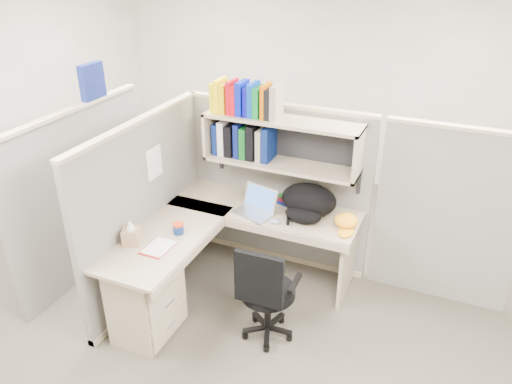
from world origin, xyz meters
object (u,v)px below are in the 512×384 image
at_px(backpack, 307,203).
at_px(snack_canister, 178,228).
at_px(task_chair, 266,307).
at_px(laptop, 253,202).
at_px(desk, 180,275).

bearing_deg(backpack, snack_canister, -144.20).
height_order(snack_canister, task_chair, task_chair).
xyz_separation_m(snack_canister, task_chair, (0.85, -0.13, -0.45)).
bearing_deg(task_chair, snack_canister, 171.62).
relative_size(laptop, task_chair, 0.37).
bearing_deg(snack_canister, task_chair, -8.38).
bearing_deg(snack_canister, backpack, 37.07).
height_order(desk, task_chair, task_chair).
distance_m(desk, task_chair, 0.77).
bearing_deg(snack_canister, desk, -61.90).
bearing_deg(laptop, backpack, 30.96).
bearing_deg(backpack, laptop, -164.08).
distance_m(snack_canister, task_chair, 0.97).
distance_m(laptop, snack_canister, 0.70).
relative_size(desk, backpack, 3.54).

